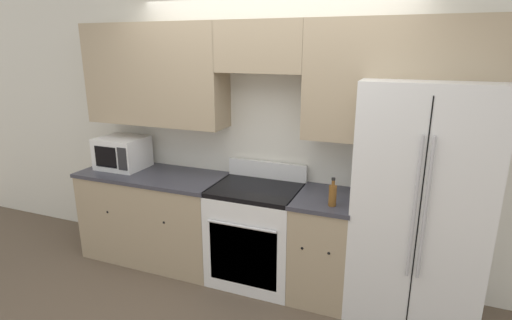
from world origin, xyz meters
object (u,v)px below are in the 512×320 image
at_px(microwave, 122,153).
at_px(bottle, 333,195).
at_px(oven_range, 256,233).
at_px(refrigerator, 419,203).

distance_m(microwave, bottle, 2.19).
distance_m(oven_range, refrigerator, 1.41).
distance_m(refrigerator, bottle, 0.66).
xyz_separation_m(oven_range, bottle, (0.70, -0.17, 0.53)).
height_order(refrigerator, microwave, refrigerator).
relative_size(oven_range, bottle, 4.66).
height_order(oven_range, microwave, microwave).
xyz_separation_m(refrigerator, bottle, (-0.62, -0.20, 0.05)).
bearing_deg(bottle, oven_range, 166.52).
height_order(oven_range, refrigerator, refrigerator).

